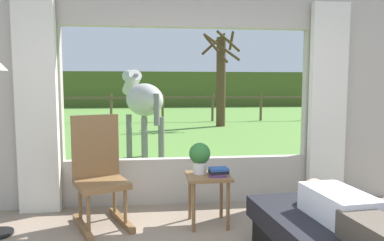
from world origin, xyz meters
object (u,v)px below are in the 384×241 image
Objects in this scene: side_table at (208,184)px; book_stack at (218,172)px; horse at (142,100)px; pasture_tree at (221,77)px; reclining_person at (353,216)px; potted_plant at (200,156)px; rocking_chair at (99,171)px.

side_table is 2.56× the size of book_stack.
horse is 6.09m from pasture_tree.
book_stack is at bearing -97.74° from horse.
potted_plant is (-0.89, 1.32, 0.18)m from reclining_person.
horse reaches higher than potted_plant.
horse is at bearing -115.08° from pasture_tree.
pasture_tree is (2.57, 5.50, 0.57)m from horse.
pasture_tree is at bearing 79.10° from reclining_person.
rocking_chair is at bearing -118.84° from horse.
horse is (-0.66, 3.17, 0.45)m from potted_plant.
book_stack is (-0.72, 1.20, 0.04)m from reclining_person.
horse is at bearing 104.00° from reclining_person.
reclining_person is 1.50m from side_table.
pasture_tree is at bearing 48.20° from rocking_chair.
book_stack is 3.44m from horse.
horse is (-1.55, 4.48, 0.63)m from reclining_person.
reclining_person is 7.07× the size of book_stack.
side_table is 3.39m from horse.
potted_plant is 8.93m from pasture_tree.
book_stack is 0.06× the size of pasture_tree.
pasture_tree is at bearing 78.11° from side_table.
pasture_tree is (2.95, 8.56, 1.18)m from rocking_chair.
rocking_chair reaches higher than reclining_person.
pasture_tree is (1.92, 8.66, 1.02)m from potted_plant.
rocking_chair reaches higher than side_table.
rocking_chair is at bearing -109.00° from pasture_tree.
side_table is (1.11, -0.16, -0.12)m from rocking_chair.
potted_plant is 3.27m from horse.
pasture_tree is at bearing 43.06° from horse.
rocking_chair is 5.51× the size of book_stack.
pasture_tree is (1.74, 8.78, 1.16)m from book_stack.
pasture_tree reaches higher than potted_plant.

